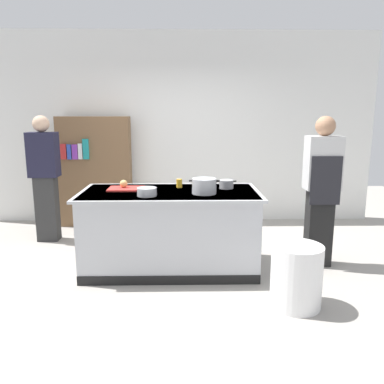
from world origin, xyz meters
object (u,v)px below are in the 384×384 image
object	(u,v)px
stock_pot	(204,186)
sauce_pan	(226,184)
person_chef	(321,188)
bookshelf	(95,172)
trash_bin	(296,276)
person_guest	(45,176)
mixing_bowl	(147,192)
onion	(124,184)
juice_cup	(179,183)

from	to	relation	value
stock_pot	sauce_pan	bearing A→B (deg)	46.69
person_chef	bookshelf	world-z (taller)	person_chef
sauce_pan	bookshelf	size ratio (longest dim) A/B	0.13
stock_pot	person_chef	bearing A→B (deg)	8.77
trash_bin	person_guest	distance (m)	3.57
mixing_bowl	trash_bin	world-z (taller)	mixing_bowl
onion	sauce_pan	size ratio (longest dim) A/B	0.38
juice_cup	person_chef	size ratio (longest dim) A/B	0.06
mixing_bowl	trash_bin	size ratio (longest dim) A/B	0.35
sauce_pan	mixing_bowl	xyz separation A→B (m)	(-0.87, -0.39, -0.01)
mixing_bowl	bookshelf	distance (m)	2.27
person_chef	person_guest	distance (m)	3.59
juice_cup	person_chef	world-z (taller)	person_chef
mixing_bowl	person_guest	distance (m)	1.98
sauce_pan	mixing_bowl	world-z (taller)	sauce_pan
onion	bookshelf	world-z (taller)	bookshelf
onion	sauce_pan	bearing A→B (deg)	1.06
person_guest	bookshelf	world-z (taller)	person_guest
trash_bin	person_guest	xyz separation A→B (m)	(-2.92, 1.95, 0.62)
person_chef	mixing_bowl	bearing A→B (deg)	83.66
mixing_bowl	person_chef	world-z (taller)	person_chef
bookshelf	onion	bearing A→B (deg)	-67.20
person_chef	juice_cup	bearing A→B (deg)	69.58
mixing_bowl	bookshelf	bearing A→B (deg)	116.14
onion	juice_cup	world-z (taller)	onion
person_chef	stock_pot	bearing A→B (deg)	83.25
person_guest	trash_bin	bearing A→B (deg)	43.86
bookshelf	mixing_bowl	bearing A→B (deg)	-63.86
juice_cup	stock_pot	bearing A→B (deg)	-51.72
person_chef	person_guest	xyz separation A→B (m)	(-3.46, 0.96, -0.00)
onion	person_chef	bearing A→B (deg)	-1.43
bookshelf	trash_bin	bearing A→B (deg)	-48.37
juice_cup	person_guest	bearing A→B (deg)	155.97
mixing_bowl	person_guest	bearing A→B (deg)	139.85
mixing_bowl	bookshelf	world-z (taller)	bookshelf
mixing_bowl	juice_cup	distance (m)	0.56
sauce_pan	onion	bearing A→B (deg)	-178.94
trash_bin	person_guest	bearing A→B (deg)	146.28
stock_pot	mixing_bowl	distance (m)	0.61
stock_pot	sauce_pan	distance (m)	0.39
mixing_bowl	person_chef	distance (m)	1.97
juice_cup	trash_bin	bearing A→B (deg)	-46.27
onion	stock_pot	bearing A→B (deg)	-16.25
person_chef	bookshelf	distance (m)	3.41
sauce_pan	person_guest	size ratio (longest dim) A/B	0.13
sauce_pan	person_chef	bearing A→B (deg)	-4.15
person_chef	person_guest	bearing A→B (deg)	58.96
trash_bin	juice_cup	bearing A→B (deg)	133.73
juice_cup	bookshelf	xyz separation A→B (m)	(-1.33, 1.58, -0.10)
sauce_pan	person_guest	xyz separation A→B (m)	(-2.38, 0.88, -0.04)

